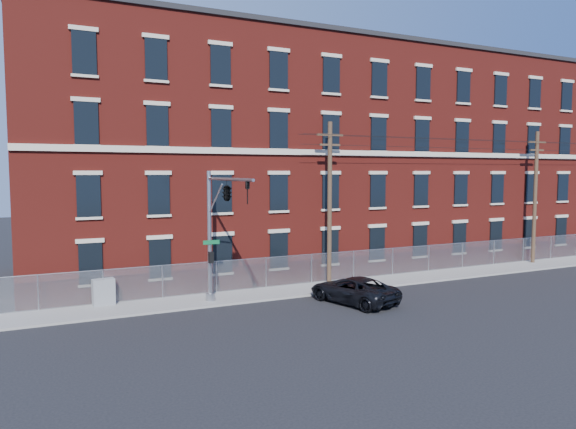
% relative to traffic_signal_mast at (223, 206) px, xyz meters
% --- Properties ---
extents(ground, '(140.00, 140.00, 0.00)m').
position_rel_traffic_signal_mast_xyz_m(ground, '(6.00, -2.18, -5.39)').
color(ground, black).
rests_on(ground, ground).
extents(sidewalk, '(65.00, 3.00, 0.12)m').
position_rel_traffic_signal_mast_xyz_m(sidewalk, '(18.00, 2.82, -5.33)').
color(sidewalk, gray).
rests_on(sidewalk, ground).
extents(mill_building, '(55.30, 14.32, 16.30)m').
position_rel_traffic_signal_mast_xyz_m(mill_building, '(18.00, 11.75, 2.76)').
color(mill_building, maroon).
rests_on(mill_building, ground).
extents(chain_link_fence, '(59.06, 0.06, 1.85)m').
position_rel_traffic_signal_mast_xyz_m(chain_link_fence, '(18.00, 4.12, -4.33)').
color(chain_link_fence, '#A5A8AD').
rests_on(chain_link_fence, ground).
extents(traffic_signal_mast, '(0.90, 6.75, 7.00)m').
position_rel_traffic_signal_mast_xyz_m(traffic_signal_mast, '(0.00, 0.00, 0.00)').
color(traffic_signal_mast, '#9EA0A5').
rests_on(traffic_signal_mast, ground).
extents(utility_pole_near, '(1.80, 0.28, 10.00)m').
position_rel_traffic_signal_mast_xyz_m(utility_pole_near, '(8.00, 3.42, -0.05)').
color(utility_pole_near, '#4E3927').
rests_on(utility_pole_near, ground).
extents(utility_pole_mid, '(1.80, 0.28, 10.00)m').
position_rel_traffic_signal_mast_xyz_m(utility_pole_mid, '(26.00, 3.42, -0.05)').
color(utility_pole_mid, '#4E3927').
rests_on(utility_pole_mid, ground).
extents(overhead_wires, '(40.00, 0.62, 0.62)m').
position_rel_traffic_signal_mast_xyz_m(overhead_wires, '(26.00, 3.42, 3.73)').
color(overhead_wires, black).
rests_on(overhead_wires, ground).
extents(pickup_truck, '(3.70, 5.60, 1.43)m').
position_rel_traffic_signal_mast_xyz_m(pickup_truck, '(7.02, -0.96, -4.67)').
color(pickup_truck, black).
rests_on(pickup_truck, ground).
extents(utility_cabinet, '(1.16, 0.67, 1.37)m').
position_rel_traffic_signal_mast_xyz_m(utility_cabinet, '(-5.31, 3.82, -4.58)').
color(utility_cabinet, gray).
rests_on(utility_cabinet, sidewalk).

